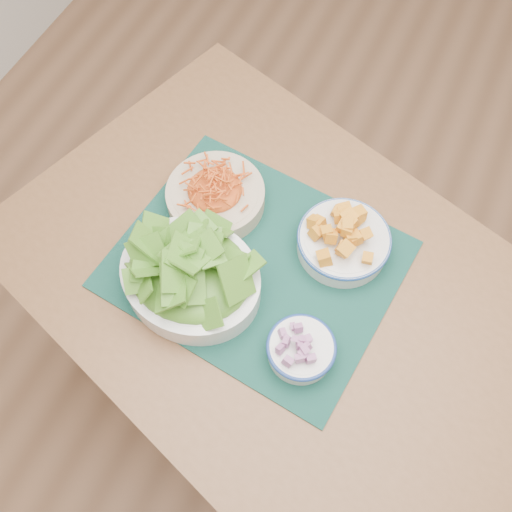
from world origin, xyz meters
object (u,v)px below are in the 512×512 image
(placemat, at_px, (256,264))
(onion_bowl, at_px, (301,348))
(carrot_bowl, at_px, (215,193))
(table, at_px, (285,309))
(squash_bowl, at_px, (344,238))
(lettuce_bowl, at_px, (190,273))

(placemat, relative_size, onion_bowl, 3.92)
(placemat, xyz_separation_m, onion_bowl, (0.14, -0.13, 0.03))
(placemat, distance_m, carrot_bowl, 0.16)
(table, bearing_deg, onion_bowl, -39.21)
(carrot_bowl, bearing_deg, squash_bowl, 2.05)
(onion_bowl, bearing_deg, table, 122.62)
(table, bearing_deg, carrot_bowl, 170.49)
(table, relative_size, carrot_bowl, 5.15)
(carrot_bowl, relative_size, lettuce_bowl, 0.85)
(carrot_bowl, relative_size, onion_bowl, 1.89)
(carrot_bowl, xyz_separation_m, onion_bowl, (0.27, -0.22, -0.00))
(placemat, height_order, onion_bowl, onion_bowl)
(table, height_order, lettuce_bowl, lettuce_bowl)
(onion_bowl, bearing_deg, placemat, 138.42)
(table, height_order, onion_bowl, onion_bowl)
(table, xyz_separation_m, lettuce_bowl, (-0.16, -0.08, 0.17))
(placemat, bearing_deg, carrot_bowl, 151.56)
(table, relative_size, squash_bowl, 6.37)
(squash_bowl, height_order, onion_bowl, squash_bowl)
(carrot_bowl, xyz_separation_m, squash_bowl, (0.27, 0.01, 0.01))
(table, xyz_separation_m, squash_bowl, (0.06, 0.12, 0.16))
(carrot_bowl, distance_m, onion_bowl, 0.35)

